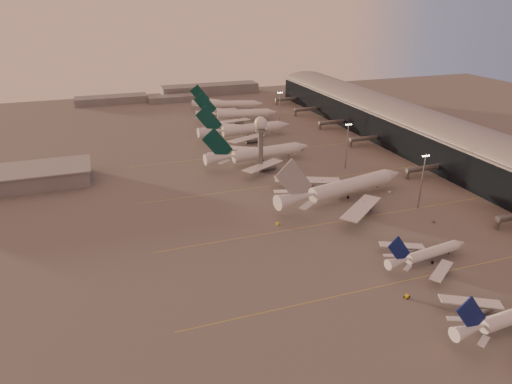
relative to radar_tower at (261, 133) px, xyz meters
name	(u,v)px	position (x,y,z in m)	size (l,w,h in m)	color
ground	(381,309)	(-5.00, -120.00, -20.95)	(700.00, 700.00, 0.00)	#575454
taxiway_markings	(367,215)	(25.00, -64.00, -20.94)	(180.00, 185.25, 0.02)	gold
terminal	(436,139)	(102.88, -9.91, -10.43)	(57.00, 362.00, 23.04)	black
hangar	(2,180)	(-125.00, 20.00, -16.63)	(82.00, 27.00, 8.50)	slate
radar_tower	(261,133)	(0.00, 0.00, 0.00)	(6.40, 6.40, 31.10)	slate
mast_b	(422,179)	(50.00, -65.00, -7.21)	(3.60, 0.56, 25.00)	slate
mast_c	(347,144)	(45.00, -10.00, -7.21)	(3.60, 0.56, 25.00)	slate
mast_d	(280,108)	(43.00, 80.00, -7.21)	(3.60, 0.56, 25.00)	slate
distant_horizon	(182,93)	(-2.38, 205.14, -17.06)	(165.00, 37.50, 9.00)	slate
narrowbody_near	(508,320)	(22.83, -139.21, -17.75)	(40.50, 32.29, 15.82)	silver
narrowbody_mid	(427,255)	(24.33, -103.02, -18.08)	(36.27, 28.79, 14.19)	silver
widebody_white	(343,191)	(22.95, -46.48, -16.56)	(71.11, 56.41, 25.31)	silver
greentail_a	(259,156)	(3.94, 13.38, -16.86)	(63.64, 51.16, 23.13)	silver
greentail_b	(245,131)	(12.07, 62.77, -16.83)	(64.22, 51.78, 23.31)	silver
greentail_c	(237,116)	(19.54, 105.10, -17.02)	(60.96, 48.86, 22.26)	silver
greentail_d	(228,106)	(22.28, 139.93, -17.22)	(56.52, 45.00, 21.11)	silver
gsv_tug_mid	(407,296)	(5.56, -117.90, -20.43)	(3.67, 4.14, 1.01)	yellow
gsv_truck_b	(435,220)	(47.69, -78.84, -19.98)	(4.99, 3.29, 1.90)	slate
gsv_truck_c	(278,222)	(-13.59, -59.32, -19.87)	(5.55, 4.00, 2.12)	yellow
gsv_catering_b	(391,189)	(48.11, -47.00, -19.06)	(4.95, 2.96, 3.79)	silver
gsv_tug_far	(314,183)	(19.15, -24.53, -20.42)	(3.50, 4.20, 1.03)	yellow
gsv_tug_hangar	(301,149)	(35.54, 26.14, -20.39)	(4.41, 3.86, 1.08)	yellow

